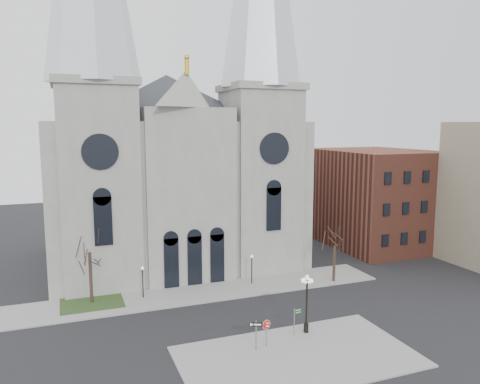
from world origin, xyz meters
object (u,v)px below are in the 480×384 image
object	(u,v)px
one_way_sign	(256,330)
street_name_sign	(295,320)
globe_lamp	(307,296)
stop_sign	(266,327)

from	to	relation	value
one_way_sign	street_name_sign	distance (m)	4.24
globe_lamp	street_name_sign	xyz separation A→B (m)	(-1.14, -0.14, -1.82)
one_way_sign	street_name_sign	world-z (taller)	one_way_sign
one_way_sign	street_name_sign	xyz separation A→B (m)	(4.06, 1.22, -0.22)
globe_lamp	street_name_sign	world-z (taller)	globe_lamp
stop_sign	street_name_sign	bearing A→B (deg)	27.33
stop_sign	one_way_sign	distance (m)	1.01
stop_sign	street_name_sign	world-z (taller)	street_name_sign
globe_lamp	one_way_sign	size ratio (longest dim) A/B	2.14
one_way_sign	street_name_sign	size ratio (longest dim) A/B	1.03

